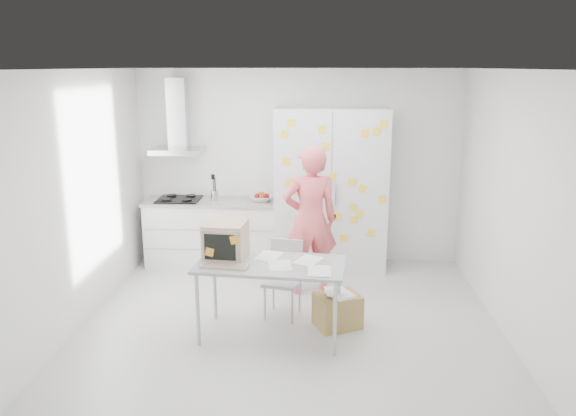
# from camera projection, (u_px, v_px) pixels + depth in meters

# --- Properties ---
(floor) EXTENTS (4.50, 4.00, 0.02)m
(floor) POSITION_uv_depth(u_px,v_px,m) (291.00, 318.00, 6.29)
(floor) COLOR silver
(floor) RESTS_ON ground
(walls) EXTENTS (4.52, 4.01, 2.70)m
(walls) POSITION_uv_depth(u_px,v_px,m) (294.00, 186.00, 6.65)
(walls) COLOR white
(walls) RESTS_ON ground
(ceiling) EXTENTS (4.50, 4.00, 0.02)m
(ceiling) POSITION_uv_depth(u_px,v_px,m) (291.00, 69.00, 5.62)
(ceiling) COLOR white
(ceiling) RESTS_ON walls
(counter_run) EXTENTS (1.84, 0.63, 1.28)m
(counter_run) POSITION_uv_depth(u_px,v_px,m) (212.00, 231.00, 7.88)
(counter_run) COLOR white
(counter_run) RESTS_ON ground
(range_hood) EXTENTS (0.70, 0.48, 1.01)m
(range_hood) POSITION_uv_depth(u_px,v_px,m) (178.00, 124.00, 7.67)
(range_hood) COLOR silver
(range_hood) RESTS_ON walls
(tall_cabinet) EXTENTS (1.50, 0.68, 2.20)m
(tall_cabinet) POSITION_uv_depth(u_px,v_px,m) (331.00, 190.00, 7.61)
(tall_cabinet) COLOR silver
(tall_cabinet) RESTS_ON ground
(person) EXTENTS (0.75, 0.57, 1.83)m
(person) POSITION_uv_depth(u_px,v_px,m) (310.00, 220.00, 6.77)
(person) COLOR #F15E64
(person) RESTS_ON ground
(desk) EXTENTS (1.55, 0.88, 1.18)m
(desk) POSITION_uv_depth(u_px,v_px,m) (242.00, 251.00, 5.71)
(desk) COLOR #949B9E
(desk) RESTS_ON ground
(chair) EXTENTS (0.46, 0.46, 0.85)m
(chair) POSITION_uv_depth(u_px,v_px,m) (284.00, 274.00, 6.25)
(chair) COLOR #B4B4B1
(chair) RESTS_ON ground
(cardboard_box) EXTENTS (0.56, 0.51, 0.40)m
(cardboard_box) POSITION_uv_depth(u_px,v_px,m) (337.00, 310.00, 6.02)
(cardboard_box) COLOR #A78848
(cardboard_box) RESTS_ON ground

